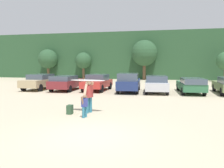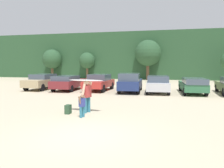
{
  "view_description": "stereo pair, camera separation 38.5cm",
  "coord_description": "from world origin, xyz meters",
  "px_view_note": "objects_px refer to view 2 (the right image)",
  "views": [
    {
      "loc": [
        2.38,
        -7.24,
        2.46
      ],
      "look_at": [
        -0.86,
        7.27,
        1.15
      ],
      "focal_mm": 36.51,
      "sensor_mm": 36.0,
      "label": 1
    },
    {
      "loc": [
        2.76,
        -7.15,
        2.46
      ],
      "look_at": [
        -0.86,
        7.27,
        1.15
      ],
      "focal_mm": 36.51,
      "sensor_mm": 36.0,
      "label": 2
    }
  ],
  "objects_px": {
    "parked_car_tan": "(43,81)",
    "person_adult": "(87,94)",
    "parked_car_silver": "(158,84)",
    "parked_car_forest_green": "(193,85)",
    "parked_car_red": "(99,82)",
    "person_child": "(82,105)",
    "parked_car_maroon": "(68,82)",
    "backpack_dropped": "(68,109)",
    "parked_car_navy": "(130,83)",
    "surfboard_white": "(86,80)"
  },
  "relations": [
    {
      "from": "parked_car_silver",
      "to": "person_child",
      "type": "height_order",
      "value": "parked_car_silver"
    },
    {
      "from": "parked_car_tan",
      "to": "parked_car_silver",
      "type": "relative_size",
      "value": 1.05
    },
    {
      "from": "parked_car_red",
      "to": "parked_car_silver",
      "type": "height_order",
      "value": "parked_car_red"
    },
    {
      "from": "parked_car_maroon",
      "to": "parked_car_forest_green",
      "type": "xyz_separation_m",
      "value": [
        11.07,
        0.27,
        -0.03
      ]
    },
    {
      "from": "parked_car_navy",
      "to": "backpack_dropped",
      "type": "height_order",
      "value": "parked_car_navy"
    },
    {
      "from": "person_adult",
      "to": "parked_car_forest_green",
      "type": "bearing_deg",
      "value": -104.99
    },
    {
      "from": "parked_car_tan",
      "to": "person_child",
      "type": "relative_size",
      "value": 4.3
    },
    {
      "from": "parked_car_forest_green",
      "to": "person_child",
      "type": "height_order",
      "value": "parked_car_forest_green"
    },
    {
      "from": "parked_car_navy",
      "to": "parked_car_forest_green",
      "type": "relative_size",
      "value": 0.96
    },
    {
      "from": "person_adult",
      "to": "person_child",
      "type": "xyz_separation_m",
      "value": [
        0.15,
        -1.04,
        -0.33
      ]
    },
    {
      "from": "parked_car_red",
      "to": "person_child",
      "type": "distance_m",
      "value": 10.65
    },
    {
      "from": "parked_car_maroon",
      "to": "person_adult",
      "type": "bearing_deg",
      "value": -151.52
    },
    {
      "from": "parked_car_navy",
      "to": "backpack_dropped",
      "type": "relative_size",
      "value": 10.44
    },
    {
      "from": "parked_car_maroon",
      "to": "parked_car_navy",
      "type": "bearing_deg",
      "value": -91.91
    },
    {
      "from": "parked_car_forest_green",
      "to": "backpack_dropped",
      "type": "relative_size",
      "value": 10.92
    },
    {
      "from": "person_adult",
      "to": "surfboard_white",
      "type": "xyz_separation_m",
      "value": [
        -0.04,
        -0.01,
        0.72
      ]
    },
    {
      "from": "parked_car_forest_green",
      "to": "surfboard_white",
      "type": "height_order",
      "value": "surfboard_white"
    },
    {
      "from": "person_child",
      "to": "backpack_dropped",
      "type": "bearing_deg",
      "value": -11.59
    },
    {
      "from": "parked_car_navy",
      "to": "person_child",
      "type": "xyz_separation_m",
      "value": [
        -0.6,
        -9.86,
        -0.25
      ]
    },
    {
      "from": "parked_car_tan",
      "to": "parked_car_forest_green",
      "type": "distance_m",
      "value": 13.84
    },
    {
      "from": "parked_car_navy",
      "to": "person_adult",
      "type": "bearing_deg",
      "value": 171.68
    },
    {
      "from": "parked_car_red",
      "to": "parked_car_maroon",
      "type": "bearing_deg",
      "value": 101.25
    },
    {
      "from": "parked_car_red",
      "to": "parked_car_silver",
      "type": "relative_size",
      "value": 1.01
    },
    {
      "from": "parked_car_forest_green",
      "to": "person_child",
      "type": "xyz_separation_m",
      "value": [
        -5.79,
        -10.16,
        -0.13
      ]
    },
    {
      "from": "parked_car_maroon",
      "to": "parked_car_forest_green",
      "type": "relative_size",
      "value": 0.95
    },
    {
      "from": "parked_car_silver",
      "to": "parked_car_forest_green",
      "type": "distance_m",
      "value": 2.84
    },
    {
      "from": "parked_car_tan",
      "to": "person_adult",
      "type": "relative_size",
      "value": 2.76
    },
    {
      "from": "parked_car_silver",
      "to": "person_adult",
      "type": "relative_size",
      "value": 2.62
    },
    {
      "from": "parked_car_navy",
      "to": "parked_car_silver",
      "type": "xyz_separation_m",
      "value": [
        2.35,
        0.09,
        -0.07
      ]
    },
    {
      "from": "person_adult",
      "to": "surfboard_white",
      "type": "distance_m",
      "value": 0.72
    },
    {
      "from": "parked_car_maroon",
      "to": "person_child",
      "type": "xyz_separation_m",
      "value": [
        5.28,
        -9.89,
        -0.16
      ]
    },
    {
      "from": "parked_car_maroon",
      "to": "surfboard_white",
      "type": "relative_size",
      "value": 2.46
    },
    {
      "from": "parked_car_maroon",
      "to": "person_adult",
      "type": "height_order",
      "value": "person_adult"
    },
    {
      "from": "parked_car_maroon",
      "to": "parked_car_tan",
      "type": "bearing_deg",
      "value": 84.21
    },
    {
      "from": "backpack_dropped",
      "to": "parked_car_red",
      "type": "bearing_deg",
      "value": 98.39
    },
    {
      "from": "parked_car_tan",
      "to": "parked_car_red",
      "type": "xyz_separation_m",
      "value": [
        5.64,
        0.28,
        0.0
      ]
    },
    {
      "from": "parked_car_navy",
      "to": "surfboard_white",
      "type": "bearing_deg",
      "value": 171.41
    },
    {
      "from": "person_adult",
      "to": "parked_car_tan",
      "type": "bearing_deg",
      "value": -30.79
    },
    {
      "from": "parked_car_maroon",
      "to": "parked_car_navy",
      "type": "height_order",
      "value": "parked_car_navy"
    },
    {
      "from": "parked_car_silver",
      "to": "person_adult",
      "type": "xyz_separation_m",
      "value": [
        -3.11,
        -8.91,
        0.15
      ]
    },
    {
      "from": "parked_car_navy",
      "to": "parked_car_silver",
      "type": "bearing_deg",
      "value": -91.19
    },
    {
      "from": "parked_car_tan",
      "to": "surfboard_white",
      "type": "bearing_deg",
      "value": -138.68
    },
    {
      "from": "parked_car_tan",
      "to": "parked_car_navy",
      "type": "relative_size",
      "value": 0.96
    },
    {
      "from": "parked_car_tan",
      "to": "backpack_dropped",
      "type": "distance_m",
      "value": 11.9
    },
    {
      "from": "parked_car_maroon",
      "to": "parked_car_silver",
      "type": "relative_size",
      "value": 1.08
    },
    {
      "from": "parked_car_navy",
      "to": "parked_car_maroon",
      "type": "bearing_deg",
      "value": 86.27
    },
    {
      "from": "parked_car_tan",
      "to": "parked_car_red",
      "type": "distance_m",
      "value": 5.65
    },
    {
      "from": "parked_car_red",
      "to": "surfboard_white",
      "type": "distance_m",
      "value": 9.63
    },
    {
      "from": "parked_car_forest_green",
      "to": "surfboard_white",
      "type": "distance_m",
      "value": 10.95
    },
    {
      "from": "parked_car_navy",
      "to": "parked_car_forest_green",
      "type": "bearing_deg",
      "value": -90.11
    }
  ]
}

